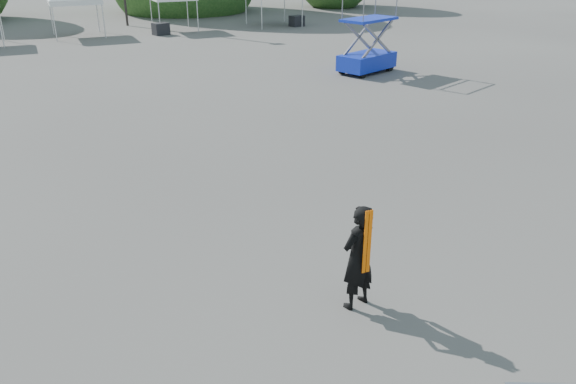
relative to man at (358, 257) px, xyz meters
name	(u,v)px	position (x,y,z in m)	size (l,w,h in m)	color
ground	(252,234)	(-0.65, 2.93, -0.88)	(120.00, 120.00, 0.00)	#474442
man	(358,257)	(0.00, 0.00, 0.00)	(0.74, 0.59, 1.76)	black
scissor_lift	(368,32)	(9.42, 15.00, 0.86)	(2.99, 2.23, 3.47)	#0B2398
crate_mid	(161,29)	(3.54, 29.78, -0.52)	(0.93, 0.72, 0.72)	black
crate_east	(297,21)	(12.96, 29.84, -0.53)	(0.90, 0.70, 0.70)	black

